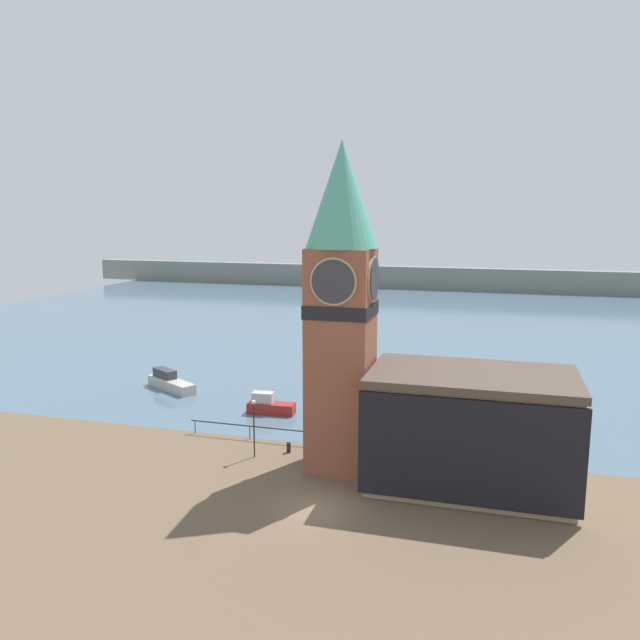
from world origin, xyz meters
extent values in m
plane|color=brown|center=(0.00, 0.00, 0.00)|extent=(160.00, 160.00, 0.00)
cube|color=slate|center=(0.00, 70.20, 0.00)|extent=(160.00, 120.00, 0.00)
cube|color=gray|center=(0.00, 110.20, 2.50)|extent=(180.00, 3.00, 5.00)
cube|color=#232328|center=(-8.20, 9.95, 1.05)|extent=(10.04, 0.08, 0.08)
cylinder|color=#232328|center=(-12.91, 9.95, 0.53)|extent=(0.07, 0.07, 1.05)
cylinder|color=#232328|center=(-8.20, 9.95, 0.53)|extent=(0.07, 0.07, 1.05)
cylinder|color=#232328|center=(-3.48, 9.95, 0.53)|extent=(0.07, 0.07, 1.05)
cube|color=brown|center=(-0.10, 6.73, 7.60)|extent=(4.15, 4.15, 15.20)
cube|color=black|center=(-0.10, 6.73, 11.12)|extent=(4.27, 4.27, 0.90)
cylinder|color=tan|center=(-0.10, 4.59, 13.21)|extent=(3.06, 0.12, 3.06)
cylinder|color=#333338|center=(-0.10, 4.51, 13.21)|extent=(2.78, 0.12, 2.78)
cylinder|color=tan|center=(2.04, 6.73, 13.21)|extent=(0.12, 3.06, 3.06)
cylinder|color=#333338|center=(2.12, 6.73, 13.21)|extent=(0.12, 2.78, 2.78)
cone|color=#51A88E|center=(-0.10, 6.73, 18.67)|extent=(4.78, 4.78, 6.94)
cube|color=tan|center=(8.65, 6.19, 3.52)|extent=(12.55, 7.43, 7.04)
cube|color=#4C3D33|center=(8.65, 6.19, 7.29)|extent=(12.95, 7.83, 0.50)
cube|color=black|center=(8.65, 2.32, 3.66)|extent=(13.05, 0.30, 6.47)
cube|color=maroon|center=(-8.75, 16.30, 0.48)|extent=(4.24, 1.66, 0.95)
cube|color=#B2B2B2|center=(-9.50, 16.26, 1.41)|extent=(1.89, 1.09, 0.92)
cube|color=#B7B2A8|center=(-20.96, 20.62, 0.50)|extent=(6.50, 4.61, 1.01)
cube|color=#38383D|center=(-21.99, 21.20, 1.45)|extent=(3.06, 2.38, 0.87)
cylinder|color=black|center=(-4.39, 8.15, 0.33)|extent=(0.31, 0.31, 0.66)
sphere|color=black|center=(-4.39, 8.15, 0.66)|extent=(0.33, 0.33, 0.33)
cylinder|color=black|center=(-6.50, 6.66, 2.02)|extent=(0.10, 0.10, 4.03)
sphere|color=silver|center=(-6.50, 6.66, 4.13)|extent=(0.32, 0.32, 0.32)
camera|label=1|loc=(9.75, -33.25, 17.60)|focal=35.00mm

